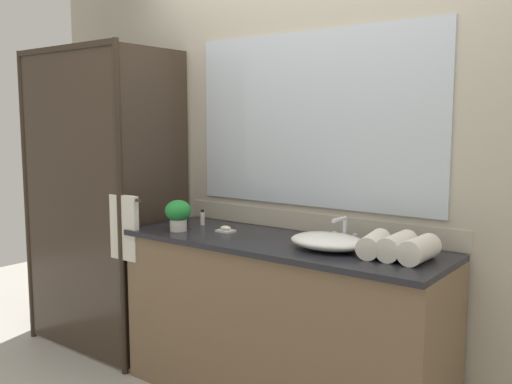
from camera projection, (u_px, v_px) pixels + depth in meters
name	position (u px, v px, depth m)	size (l,w,h in m)	color
wall_back_with_mirror	(314.00, 161.00, 3.20)	(4.40, 0.06, 2.60)	#B2A893
vanity_cabinet	(279.00, 323.00, 3.04)	(1.80, 0.58, 0.90)	brown
shower_enclosure	(98.00, 202.00, 3.58)	(1.20, 0.59, 2.00)	#2D2319
sink_basin	(328.00, 241.00, 2.78)	(0.39, 0.29, 0.08)	white
faucet	(344.00, 235.00, 2.90)	(0.17, 0.14, 0.15)	silver
potted_plant	(178.00, 213.00, 3.25)	(0.15, 0.15, 0.18)	beige
soap_dish	(226.00, 229.00, 3.22)	(0.10, 0.07, 0.04)	silver
amenity_bottle_body_wash	(184.00, 215.00, 3.56)	(0.03, 0.03, 0.09)	#4C7056
amenity_bottle_lotion	(202.00, 218.00, 3.44)	(0.03, 0.03, 0.09)	silver
rolled_towel_near_edge	(419.00, 250.00, 2.52)	(0.11, 0.11, 0.24)	silver
rolled_towel_middle	(397.00, 246.00, 2.60)	(0.11, 0.11, 0.26)	silver
rolled_towel_far_edge	(374.00, 244.00, 2.65)	(0.11, 0.11, 0.26)	silver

